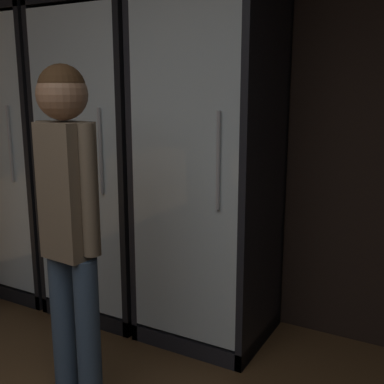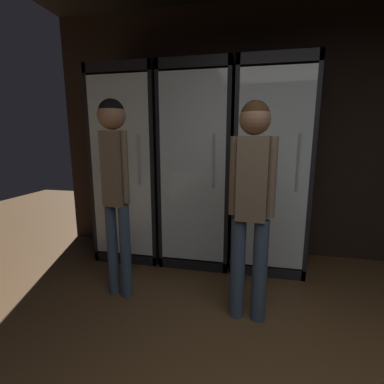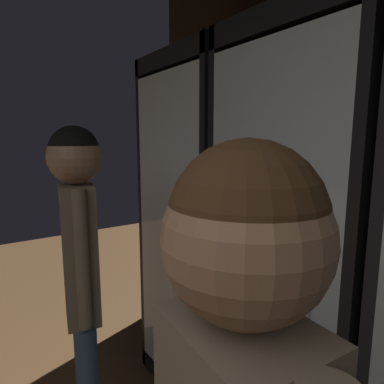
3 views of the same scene
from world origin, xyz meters
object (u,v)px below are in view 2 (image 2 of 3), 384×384
at_px(cooler_far_left, 135,167).
at_px(shopper_near, 252,192).
at_px(cooler_left, 199,170).
at_px(shopper_far, 115,172).
at_px(cooler_center, 270,171).

relative_size(cooler_far_left, shopper_near, 1.30).
bearing_deg(cooler_left, shopper_far, -119.56).
distance_m(cooler_far_left, cooler_left, 0.76).
relative_size(cooler_far_left, cooler_center, 1.00).
bearing_deg(cooler_left, cooler_center, -0.01).
distance_m(cooler_left, shopper_near, 1.17).
bearing_deg(cooler_center, shopper_near, -100.20).
bearing_deg(cooler_center, cooler_far_left, -180.00).
height_order(cooler_center, shopper_far, cooler_center).
bearing_deg(shopper_near, cooler_far_left, 142.27).
relative_size(cooler_far_left, cooler_left, 1.00).
bearing_deg(shopper_near, shopper_far, 174.93).
relative_size(cooler_left, shopper_far, 1.26).
distance_m(cooler_center, shopper_near, 1.04).
xyz_separation_m(cooler_left, shopper_far, (-0.53, -0.93, 0.07)).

